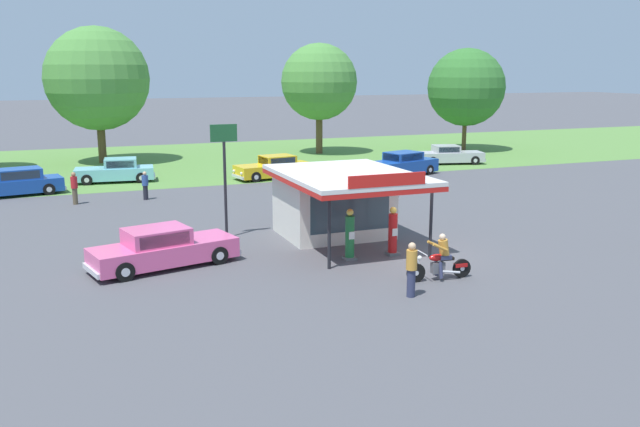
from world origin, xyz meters
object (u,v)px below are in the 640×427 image
object	(u,v)px
parked_car_back_row_centre_right	(402,165)
parked_car_back_row_centre	(116,171)
featured_classic_sedan	(163,249)
bystander_strolling_foreground	(74,187)
bystander_chatting_near_pumps	(145,185)
gas_pump_offside	(393,233)
bystander_admiring_sedan	(411,268)
parked_car_second_row_spare	(450,155)
roadside_pole_sign	(224,161)
gas_pump_nearside	(350,236)
parked_car_back_row_far_left	(275,168)
motorcycle_with_rider	(440,261)
parked_car_back_row_far_right	(13,184)

from	to	relation	value
parked_car_back_row_centre_right	parked_car_back_row_centre	world-z (taller)	parked_car_back_row_centre_right
featured_classic_sedan	parked_car_back_row_centre_right	distance (m)	23.63
bystander_strolling_foreground	parked_car_back_row_centre_right	bearing A→B (deg)	6.61
parked_car_back_row_centre_right	bystander_chatting_near_pumps	size ratio (longest dim) A/B	3.69
gas_pump_offside	bystander_admiring_sedan	world-z (taller)	gas_pump_offside
parked_car_second_row_spare	bystander_strolling_foreground	world-z (taller)	bystander_strolling_foreground
gas_pump_offside	parked_car_back_row_centre	bearing A→B (deg)	111.37
parked_car_back_row_centre	roadside_pole_sign	distance (m)	16.92
gas_pump_nearside	bystander_admiring_sedan	distance (m)	4.46
featured_classic_sedan	parked_car_back_row_centre	world-z (taller)	parked_car_back_row_centre
featured_classic_sedan	bystander_admiring_sedan	bearing A→B (deg)	-42.14
parked_car_back_row_far_left	roadside_pole_sign	world-z (taller)	roadside_pole_sign
parked_car_back_row_far_left	parked_car_back_row_centre_right	world-z (taller)	parked_car_back_row_centre_right
motorcycle_with_rider	roadside_pole_sign	bearing A→B (deg)	122.86
bystander_strolling_foreground	roadside_pole_sign	bearing A→B (deg)	-59.81
parked_car_back_row_centre	bystander_strolling_foreground	world-z (taller)	bystander_strolling_foreground
parked_car_back_row_far_left	bystander_admiring_sedan	xyz separation A→B (m)	(-3.06, -23.50, 0.25)
parked_car_back_row_centre	parked_car_back_row_centre_right	bearing A→B (deg)	-13.48
roadside_pole_sign	featured_classic_sedan	bearing A→B (deg)	-132.94
gas_pump_nearside	gas_pump_offside	size ratio (longest dim) A/B	1.04
parked_car_back_row_centre	bystander_admiring_sedan	distance (m)	26.60
gas_pump_offside	roadside_pole_sign	bearing A→B (deg)	137.05
parked_car_second_row_spare	parked_car_back_row_centre_right	world-z (taller)	parked_car_back_row_centre_right
gas_pump_offside	parked_car_back_row_centre_right	distance (m)	19.51
gas_pump_nearside	parked_car_back_row_far_left	bearing A→B (deg)	80.63
bystander_chatting_near_pumps	roadside_pole_sign	bearing A→B (deg)	-77.80
gas_pump_offside	roadside_pole_sign	size ratio (longest dim) A/B	0.39
parked_car_back_row_far_right	bystander_strolling_foreground	distance (m)	4.97
parked_car_back_row_far_left	parked_car_back_row_centre_right	bearing A→B (deg)	-13.94
parked_car_back_row_centre_right	bystander_admiring_sedan	world-z (taller)	bystander_admiring_sedan
gas_pump_nearside	bystander_strolling_foreground	world-z (taller)	gas_pump_nearside
motorcycle_with_rider	bystander_admiring_sedan	xyz separation A→B (m)	(-1.74, -1.15, 0.26)
gas_pump_offside	parked_car_back_row_far_left	size ratio (longest dim) A/B	0.34
parked_car_back_row_far_right	bystander_admiring_sedan	size ratio (longest dim) A/B	3.32
parked_car_back_row_far_left	parked_car_back_row_centre_right	size ratio (longest dim) A/B	0.95
parked_car_back_row_centre	bystander_strolling_foreground	xyz separation A→B (m)	(-2.58, -6.65, 0.23)
motorcycle_with_rider	parked_car_back_row_centre_right	bearing A→B (deg)	65.00
gas_pump_nearside	parked_car_back_row_centre	world-z (taller)	gas_pump_nearside
gas_pump_offside	motorcycle_with_rider	bearing A→B (deg)	-89.04
parked_car_back_row_far_left	parked_car_back_row_far_right	distance (m)	15.45
featured_classic_sedan	parked_car_back_row_far_right	size ratio (longest dim) A/B	0.96
parked_car_back_row_far_right	featured_classic_sedan	bearing A→B (deg)	-71.26
roadside_pole_sign	motorcycle_with_rider	bearing A→B (deg)	-57.14
parked_car_second_row_spare	bystander_admiring_sedan	distance (m)	30.56
bystander_chatting_near_pumps	bystander_admiring_sedan	bearing A→B (deg)	-73.50
bystander_chatting_near_pumps	roadside_pole_sign	size ratio (longest dim) A/B	0.33
bystander_admiring_sedan	roadside_pole_sign	bearing A→B (deg)	110.80
parked_car_second_row_spare	parked_car_back_row_centre_right	bearing A→B (deg)	-148.45
gas_pump_nearside	roadside_pole_sign	bearing A→B (deg)	125.39
parked_car_back_row_far_right	parked_car_back_row_far_left	bearing A→B (deg)	2.10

